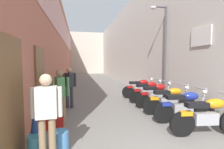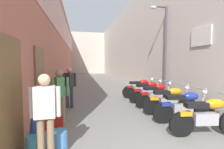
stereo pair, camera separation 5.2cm
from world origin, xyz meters
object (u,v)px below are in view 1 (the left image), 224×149
at_px(motorcycle_nearest, 208,115).
at_px(motorcycle_fifth, 148,91).
at_px(umbrella_leaning, 35,120).
at_px(motorcycle_third, 170,100).
at_px(motorcycle_fourth, 156,94).
at_px(motorcycle_second, 185,106).
at_px(water_jug_near_door, 37,146).
at_px(motorcycle_sixth, 140,88).
at_px(pedestrian_mid_alley, 60,93).
at_px(street_lamp, 163,46).
at_px(pedestrian_by_doorway, 47,112).
at_px(plastic_crate, 55,123).
at_px(water_jug_beside_first, 60,141).
at_px(pedestrian_further_down, 69,84).

height_order(motorcycle_nearest, motorcycle_fifth, same).
bearing_deg(umbrella_leaning, motorcycle_third, 24.09).
relative_size(motorcycle_third, motorcycle_fourth, 1.00).
relative_size(motorcycle_second, water_jug_near_door, 4.40).
distance_m(motorcycle_sixth, water_jug_near_door, 5.93).
relative_size(pedestrian_mid_alley, street_lamp, 0.37).
relative_size(motorcycle_nearest, pedestrian_by_doorway, 1.18).
bearing_deg(motorcycle_fourth, water_jug_near_door, -143.68).
height_order(motorcycle_fourth, motorcycle_fifth, same).
relative_size(motorcycle_fifth, umbrella_leaning, 1.91).
distance_m(motorcycle_fifth, pedestrian_by_doorway, 5.28).
bearing_deg(plastic_crate, pedestrian_mid_alley, 51.33).
height_order(motorcycle_fourth, water_jug_beside_first, motorcycle_fourth).
height_order(pedestrian_mid_alley, water_jug_near_door, pedestrian_mid_alley).
relative_size(motorcycle_fourth, umbrella_leaning, 1.91).
xyz_separation_m(pedestrian_by_doorway, umbrella_leaning, (-0.28, 0.38, -0.24)).
distance_m(motorcycle_fourth, pedestrian_further_down, 3.44).
relative_size(motorcycle_nearest, water_jug_beside_first, 4.40).
relative_size(motorcycle_sixth, water_jug_beside_first, 4.41).
height_order(motorcycle_sixth, plastic_crate, motorcycle_sixth).
bearing_deg(pedestrian_mid_alley, water_jug_beside_first, -84.75).
distance_m(motorcycle_third, pedestrian_further_down, 3.72).
bearing_deg(motorcycle_second, street_lamp, 75.08).
distance_m(pedestrian_mid_alley, water_jug_near_door, 1.70).
bearing_deg(motorcycle_second, motorcycle_nearest, -90.00).
relative_size(pedestrian_further_down, water_jug_near_door, 3.74).
height_order(water_jug_near_door, street_lamp, street_lamp).
relative_size(pedestrian_by_doorway, umbrella_leaning, 1.63).
height_order(motorcycle_second, umbrella_leaning, motorcycle_second).
bearing_deg(motorcycle_sixth, motorcycle_fourth, -90.00).
relative_size(plastic_crate, umbrella_leaning, 0.46).
bearing_deg(motorcycle_third, umbrella_leaning, -155.91).
xyz_separation_m(motorcycle_sixth, pedestrian_further_down, (-3.37, -1.21, 0.42)).
height_order(pedestrian_by_doorway, plastic_crate, pedestrian_by_doorway).
relative_size(motorcycle_fourth, plastic_crate, 4.19).
xyz_separation_m(motorcycle_fifth, pedestrian_mid_alley, (-3.53, -2.07, 0.42)).
height_order(motorcycle_second, water_jug_beside_first, motorcycle_second).
distance_m(motorcycle_fourth, plastic_crate, 3.94).
bearing_deg(motorcycle_nearest, pedestrian_by_doorway, -173.35).
bearing_deg(street_lamp, motorcycle_sixth, 126.77).
relative_size(motorcycle_third, water_jug_near_door, 4.40).
bearing_deg(motorcycle_second, motorcycle_sixth, 90.00).
xyz_separation_m(pedestrian_further_down, water_jug_beside_first, (-0.03, -3.25, -0.71)).
bearing_deg(motorcycle_fifth, plastic_crate, -148.74).
xyz_separation_m(motorcycle_fourth, motorcycle_fifth, (0.00, 0.80, 0.00)).
distance_m(motorcycle_sixth, umbrella_leaning, 5.88).
relative_size(motorcycle_third, umbrella_leaning, 1.91).
height_order(pedestrian_mid_alley, pedestrian_further_down, same).
height_order(motorcycle_nearest, street_lamp, street_lamp).
distance_m(motorcycle_fourth, water_jug_near_door, 4.73).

